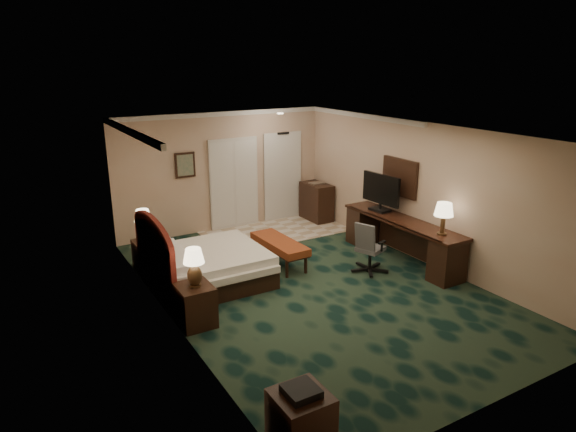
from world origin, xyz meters
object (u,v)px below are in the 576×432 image
desk (401,240)px  tv (381,193)px  bed (210,267)px  lamp_far (143,225)px  nightstand_far (147,255)px  minibar (316,202)px  desk_chair (370,246)px  bed_bench (280,252)px  lamp_near (194,267)px  side_table (301,419)px  nightstand_near (195,305)px

desk → tv: 1.06m
bed → lamp_far: bearing=122.3°
nightstand_far → minibar: 4.58m
lamp_far → desk_chair: 4.24m
bed → desk_chair: desk_chair is taller
desk → minibar: (0.04, 3.06, 0.04)m
tv → bed_bench: bearing=167.5°
lamp_near → side_table: bearing=-89.6°
lamp_far → desk_chair: (3.54, -2.30, -0.36)m
nightstand_far → desk_chair: bearing=-32.2°
bed_bench → minibar: minibar is taller
nightstand_far → lamp_far: lamp_far is taller
minibar → desk: bearing=-90.8°
lamp_far → desk_chair: size_ratio=0.61×
bed → bed_bench: bed is taller
minibar → desk_chair: bearing=-106.1°
nightstand_far → minibar: minibar is taller
nightstand_far → bed: bearing=-56.3°
bed → lamp_near: size_ratio=3.18×
bed → desk_chair: size_ratio=1.89×
bed_bench → tv: tv is taller
lamp_near → bed_bench: (2.23, 1.42, -0.67)m
desk → desk_chair: bearing=-171.1°
lamp_far → minibar: 4.57m
bed_bench → lamp_far: bearing=151.8°
nightstand_near → nightstand_far: (-0.03, 2.49, -0.04)m
minibar → lamp_near: bearing=-141.9°
desk_chair → nightstand_far: bearing=127.3°
nightstand_far → lamp_near: 2.58m
desk_chair → lamp_far: bearing=126.6°
nightstand_near → nightstand_far: nightstand_near is taller
bed → side_table: size_ratio=3.14×
lamp_far → nightstand_near: bearing=-89.4°
nightstand_near → nightstand_far: 2.49m
bed → desk: 3.75m
lamp_far → side_table: lamp_far is taller
desk → desk_chair: 0.90m
lamp_near → bed_bench: 2.73m
lamp_near → side_table: (0.02, -2.91, -0.62)m
nightstand_near → tv: size_ratio=0.64×
bed → nightstand_far: bearing=123.7°
desk_chair → desk: bearing=-11.6°
desk → lamp_far: bearing=154.0°
bed → minibar: 4.27m
bed_bench → tv: 2.41m
bed → minibar: (3.68, 2.15, 0.16)m
lamp_near → nightstand_far: bearing=91.0°
lamp_near → minibar: bearing=38.1°
bed_bench → desk: bearing=-26.9°
lamp_near → minibar: size_ratio=0.65×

